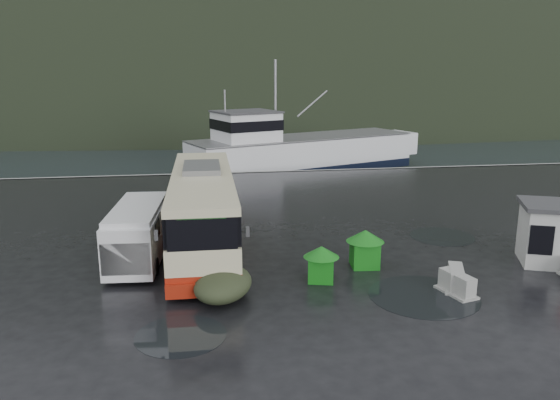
{
  "coord_description": "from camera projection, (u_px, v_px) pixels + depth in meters",
  "views": [
    {
      "loc": [
        -2.53,
        -19.76,
        7.6
      ],
      "look_at": [
        1.08,
        4.16,
        1.7
      ],
      "focal_mm": 35.0,
      "sensor_mm": 36.0,
      "label": 1
    }
  ],
  "objects": [
    {
      "name": "coach_bus",
      "position": [
        204.0,
        245.0,
        23.9
      ],
      "size": [
        3.19,
        12.19,
        3.44
      ],
      "primitive_type": null,
      "rotation": [
        0.0,
        0.0,
        -0.01
      ],
      "color": "beige",
      "rests_on": "ground"
    },
    {
      "name": "waste_bin_left",
      "position": [
        321.0,
        280.0,
        19.98
      ],
      "size": [
        1.15,
        1.15,
        1.31
      ],
      "primitive_type": null,
      "rotation": [
        0.0,
        0.0,
        -0.25
      ],
      "color": "#147116",
      "rests_on": "ground"
    },
    {
      "name": "white_van",
      "position": [
        140.0,
        261.0,
        21.98
      ],
      "size": [
        2.31,
        5.68,
        2.32
      ],
      "primitive_type": null,
      "rotation": [
        0.0,
        0.0,
        -0.07
      ],
      "color": "silver",
      "rests_on": "ground"
    },
    {
      "name": "puddles",
      "position": [
        384.0,
        282.0,
        19.84
      ],
      "size": [
        14.49,
        10.71,
        0.01
      ],
      "color": "black",
      "rests_on": "ground"
    },
    {
      "name": "dome_tent",
      "position": [
        223.0,
        298.0,
        18.43
      ],
      "size": [
        2.69,
        3.11,
        1.02
      ],
      "primitive_type": null,
      "rotation": [
        0.0,
        0.0,
        -0.38
      ],
      "color": "#2E3620",
      "rests_on": "ground"
    },
    {
      "name": "fishing_trawler",
      "position": [
        303.0,
        157.0,
        47.57
      ],
      "size": [
        24.02,
        13.47,
        9.5
      ],
      "primitive_type": null,
      "rotation": [
        0.0,
        0.0,
        0.37
      ],
      "color": "silver",
      "rests_on": "ground"
    },
    {
      "name": "quay_edge",
      "position": [
        234.0,
        173.0,
        40.36
      ],
      "size": [
        160.0,
        0.6,
        1.5
      ],
      "primitive_type": "cube",
      "color": "#999993",
      "rests_on": "ground"
    },
    {
      "name": "jersey_barrier_a",
      "position": [
        455.0,
        288.0,
        19.26
      ],
      "size": [
        1.27,
        1.69,
        0.76
      ],
      "primitive_type": null,
      "rotation": [
        0.0,
        0.0,
        -0.38
      ],
      "color": "#999993",
      "rests_on": "ground"
    },
    {
      "name": "waste_bin_right",
      "position": [
        364.0,
        266.0,
        21.4
      ],
      "size": [
        1.16,
        1.16,
        1.49
      ],
      "primitive_type": null,
      "rotation": [
        0.0,
        0.0,
        -0.09
      ],
      "color": "#147116",
      "rests_on": "ground"
    },
    {
      "name": "headland",
      "position": [
        222.0,
        83.0,
        262.77
      ],
      "size": [
        780.0,
        540.0,
        570.0
      ],
      "primitive_type": "ellipsoid",
      "color": "black",
      "rests_on": "ground"
    },
    {
      "name": "harbor_water",
      "position": [
        208.0,
        101.0,
        126.82
      ],
      "size": [
        300.0,
        180.0,
        0.02
      ],
      "primitive_type": "cube",
      "color": "black",
      "rests_on": "ground"
    },
    {
      "name": "ground",
      "position": [
        269.0,
        269.0,
        21.15
      ],
      "size": [
        160.0,
        160.0,
        0.0
      ],
      "primitive_type": "plane",
      "color": "black",
      "rests_on": "ground"
    },
    {
      "name": "ticket_kiosk",
      "position": [
        558.0,
        263.0,
        21.7
      ],
      "size": [
        3.8,
        3.37,
        2.45
      ],
      "primitive_type": null,
      "rotation": [
        0.0,
        0.0,
        -0.38
      ],
      "color": "beige",
      "rests_on": "ground"
    },
    {
      "name": "jersey_barrier_b",
      "position": [
        456.0,
        294.0,
        18.8
      ],
      "size": [
        1.11,
        1.63,
        0.75
      ],
      "primitive_type": null,
      "rotation": [
        0.0,
        0.0,
        0.27
      ],
      "color": "#999993",
      "rests_on": "ground"
    }
  ]
}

